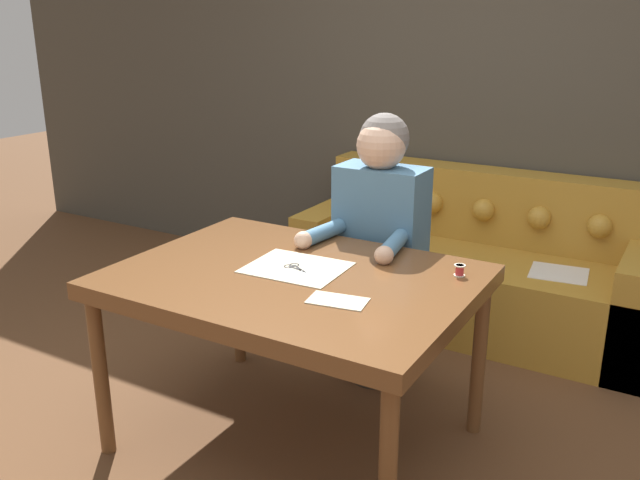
% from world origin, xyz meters
% --- Properties ---
extents(ground_plane, '(16.00, 16.00, 0.00)m').
position_xyz_m(ground_plane, '(0.00, 0.00, 0.00)').
color(ground_plane, brown).
extents(wall_back, '(8.00, 0.06, 2.60)m').
position_xyz_m(wall_back, '(0.00, 2.06, 1.30)').
color(wall_back, '#474238').
rests_on(wall_back, ground_plane).
extents(dining_table, '(1.39, 1.03, 0.76)m').
position_xyz_m(dining_table, '(-0.13, 0.10, 0.69)').
color(dining_table, brown).
rests_on(dining_table, ground_plane).
extents(couch, '(2.00, 0.79, 0.87)m').
position_xyz_m(couch, '(0.12, 1.66, 0.31)').
color(couch, '#B7842D').
rests_on(couch, ground_plane).
extents(person, '(0.47, 0.56, 1.32)m').
position_xyz_m(person, '(-0.07, 0.76, 0.69)').
color(person, '#33281E').
rests_on(person, ground_plane).
extents(pattern_paper_main, '(0.40, 0.34, 0.00)m').
position_xyz_m(pattern_paper_main, '(-0.15, 0.16, 0.77)').
color(pattern_paper_main, beige).
rests_on(pattern_paper_main, dining_table).
extents(pattern_paper_offcut, '(0.23, 0.15, 0.00)m').
position_xyz_m(pattern_paper_offcut, '(0.16, -0.05, 0.77)').
color(pattern_paper_offcut, beige).
rests_on(pattern_paper_offcut, dining_table).
extents(scissors, '(0.20, 0.13, 0.01)m').
position_xyz_m(scissors, '(-0.14, 0.14, 0.77)').
color(scissors, silver).
rests_on(scissors, dining_table).
extents(thread_spool, '(0.04, 0.04, 0.05)m').
position_xyz_m(thread_spool, '(0.45, 0.41, 0.79)').
color(thread_spool, red).
rests_on(thread_spool, dining_table).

